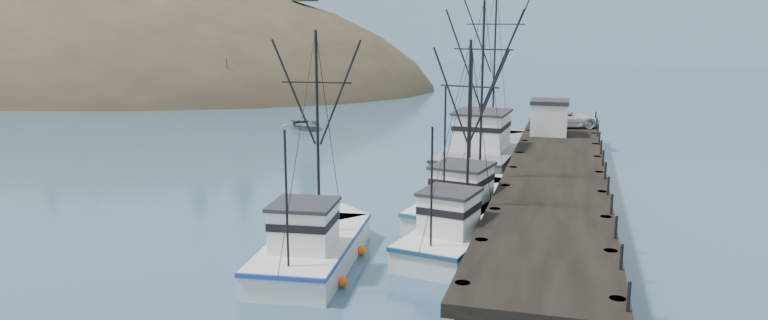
% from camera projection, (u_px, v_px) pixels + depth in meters
% --- Properties ---
extents(ground, '(400.00, 400.00, 0.00)m').
position_uv_depth(ground, '(228.00, 267.00, 31.27)').
color(ground, '#2F4C68').
rests_on(ground, ground).
extents(pier, '(6.00, 44.00, 2.00)m').
position_uv_depth(pier, '(555.00, 174.00, 42.36)').
color(pier, black).
rests_on(pier, ground).
extents(headland, '(134.80, 78.00, 51.00)m').
position_uv_depth(headland, '(68.00, 106.00, 126.02)').
color(headland, '#382D1E').
rests_on(headland, ground).
extents(distant_ridge, '(360.00, 40.00, 26.00)m').
position_uv_depth(distant_ridge, '(557.00, 60.00, 189.08)').
color(distant_ridge, '#9EB2C6').
rests_on(distant_ridge, ground).
extents(distant_ridge_far, '(180.00, 25.00, 18.00)m').
position_uv_depth(distant_ridge_far, '(396.00, 55.00, 216.34)').
color(distant_ridge_far, silver).
rests_on(distant_ridge_far, ground).
extents(moored_sailboats, '(16.51, 16.17, 6.35)m').
position_uv_depth(moored_sailboats, '(198.00, 99.00, 94.65)').
color(moored_sailboats, silver).
rests_on(moored_sailboats, ground).
extents(trawler_near, '(5.01, 10.29, 10.51)m').
position_uv_depth(trawler_near, '(459.00, 233.00, 33.54)').
color(trawler_near, silver).
rests_on(trawler_near, ground).
extents(trawler_mid, '(4.63, 11.12, 10.99)m').
position_uv_depth(trawler_mid, '(314.00, 246.00, 31.66)').
color(trawler_mid, silver).
rests_on(trawler_mid, ground).
extents(trawler_far, '(6.07, 12.46, 12.51)m').
position_uv_depth(trawler_far, '(472.00, 201.00, 39.51)').
color(trawler_far, silver).
rests_on(trawler_far, ground).
extents(work_vessel, '(6.17, 17.10, 14.06)m').
position_uv_depth(work_vessel, '(487.00, 151.00, 52.25)').
color(work_vessel, slate).
rests_on(work_vessel, ground).
extents(pier_shed, '(3.00, 3.20, 2.80)m').
position_uv_depth(pier_shed, '(549.00, 117.00, 54.86)').
color(pier_shed, silver).
rests_on(pier_shed, pier).
extents(pickup_truck, '(6.16, 4.29, 1.56)m').
position_uv_depth(pickup_truck, '(566.00, 118.00, 58.66)').
color(pickup_truck, silver).
rests_on(pickup_truck, pier).
extents(motorboat, '(6.79, 7.03, 1.19)m').
position_uv_depth(motorboat, '(306.00, 128.00, 70.94)').
color(motorboat, slate).
rests_on(motorboat, ground).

